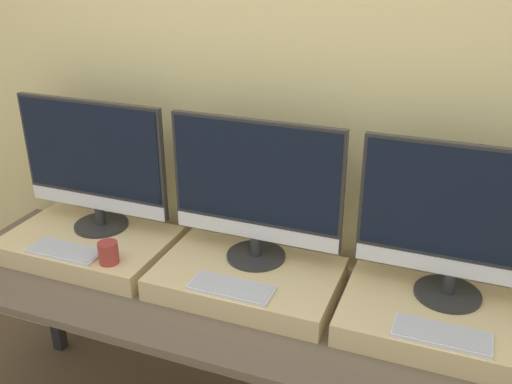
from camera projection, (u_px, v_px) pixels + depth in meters
name	position (u px, v px, depth m)	size (l,w,h in m)	color
wall_back	(279.00, 110.00, 2.07)	(8.00, 0.04, 2.60)	#DBC684
workbench	(239.00, 315.00, 1.99)	(2.29, 0.65, 0.73)	brown
wooden_riser_left	(90.00, 245.00, 2.23)	(0.63, 0.41, 0.08)	#D6B77F
monitor_left	(93.00, 162.00, 2.17)	(0.61, 0.21, 0.52)	#282828
keyboard_left	(65.00, 251.00, 2.10)	(0.28, 0.11, 0.01)	silver
mug	(108.00, 253.00, 2.02)	(0.07, 0.07, 0.08)	#9E332D
wooden_riser_center	(247.00, 279.00, 2.01)	(0.63, 0.41, 0.08)	#D6B77F
monitor_center	(256.00, 188.00, 1.95)	(0.61, 0.21, 0.52)	#282828
keyboard_center	(231.00, 288.00, 1.88)	(0.28, 0.11, 0.01)	silver
wooden_riser_right	(443.00, 321.00, 1.79)	(0.63, 0.41, 0.08)	#D6B77F
monitor_right	(460.00, 220.00, 1.74)	(0.61, 0.21, 0.52)	#282828
keyboard_right	(441.00, 335.00, 1.66)	(0.28, 0.11, 0.01)	silver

